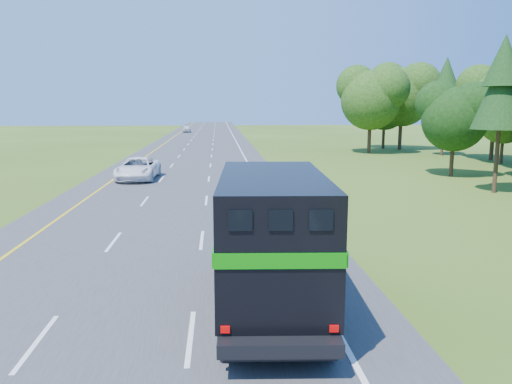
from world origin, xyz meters
TOP-DOWN VIEW (x-y plane):
  - road at (0.00, 50.00)m, footprint 15.00×260.00m
  - lane_markings at (0.00, 50.00)m, footprint 11.15×260.00m
  - horse_truck at (4.01, 12.91)m, footprint 3.17×8.77m
  - white_suv at (-3.61, 38.23)m, footprint 2.99×6.12m
  - far_car at (-4.12, 108.76)m, footprint 1.75×4.21m

SIDE VIEW (x-z plane):
  - road at x=0.00m, z-range 0.00..0.04m
  - lane_markings at x=0.00m, z-range 0.04..0.05m
  - far_car at x=-4.12m, z-range 0.04..1.46m
  - white_suv at x=-3.61m, z-range 0.04..1.71m
  - horse_truck at x=4.01m, z-range 0.17..4.00m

